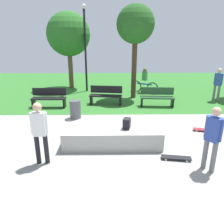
# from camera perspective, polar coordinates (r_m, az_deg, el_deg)

# --- Properties ---
(ground_plane) EXTENTS (28.00, 28.00, 0.00)m
(ground_plane) POSITION_cam_1_polar(r_m,az_deg,el_deg) (7.59, 3.60, -5.68)
(ground_plane) COLOR gray
(grass_lawn) EXTENTS (26.60, 12.02, 0.01)m
(grass_lawn) POSITION_cam_1_polar(r_m,az_deg,el_deg) (15.21, 1.35, 6.91)
(grass_lawn) COLOR #2D6B28
(grass_lawn) RESTS_ON ground_plane
(concrete_ledge) EXTENTS (2.97, 0.85, 0.55)m
(concrete_ledge) POSITION_cam_1_polar(r_m,az_deg,el_deg) (6.63, 0.12, -6.82)
(concrete_ledge) COLOR #A8A59E
(concrete_ledge) RESTS_ON ground_plane
(backpack_on_ledge) EXTENTS (0.27, 0.32, 0.32)m
(backpack_on_ledge) POSITION_cam_1_polar(r_m,az_deg,el_deg) (6.55, 3.90, -3.06)
(backpack_on_ledge) COLOR black
(backpack_on_ledge) RESTS_ON concrete_ledge
(skater_performing_trick) EXTENTS (0.43, 0.22, 1.68)m
(skater_performing_trick) POSITION_cam_1_polar(r_m,az_deg,el_deg) (5.75, -18.57, -4.33)
(skater_performing_trick) COLOR black
(skater_performing_trick) RESTS_ON ground_plane
(skater_watching) EXTENTS (0.36, 0.37, 1.66)m
(skater_watching) POSITION_cam_1_polar(r_m,az_deg,el_deg) (5.70, 25.07, -5.46)
(skater_watching) COLOR slate
(skater_watching) RESTS_ON ground_plane
(skateboard_by_ledge) EXTENTS (0.82, 0.32, 0.08)m
(skateboard_by_ledge) POSITION_cam_1_polar(r_m,az_deg,el_deg) (6.27, 16.59, -11.45)
(skateboard_by_ledge) COLOR black
(skateboard_by_ledge) RESTS_ON ground_plane
(skateboard_spare) EXTENTS (0.82, 0.40, 0.08)m
(skateboard_spare) POSITION_cam_1_polar(r_m,az_deg,el_deg) (8.39, 23.35, -4.33)
(skateboard_spare) COLOR #A5262D
(skateboard_spare) RESTS_ON ground_plane
(park_bench_near_path) EXTENTS (1.65, 0.69, 0.91)m
(park_bench_near_path) POSITION_cam_1_polar(r_m,az_deg,el_deg) (10.80, -1.62, 4.55)
(park_bench_near_path) COLOR black
(park_bench_near_path) RESTS_ON ground_plane
(park_bench_far_left) EXTENTS (1.63, 0.60, 0.91)m
(park_bench_far_left) POSITION_cam_1_polar(r_m,az_deg,el_deg) (10.69, 11.83, 4.00)
(park_bench_far_left) COLOR #1E4223
(park_bench_far_left) RESTS_ON ground_plane
(park_bench_far_right) EXTENTS (1.60, 0.48, 0.91)m
(park_bench_far_right) POSITION_cam_1_polar(r_m,az_deg,el_deg) (10.76, -16.31, 3.72)
(park_bench_far_right) COLOR black
(park_bench_far_right) RESTS_ON ground_plane
(tree_tall_oak) EXTENTS (1.94, 1.94, 4.82)m
(tree_tall_oak) POSITION_cam_1_polar(r_m,az_deg,el_deg) (11.87, 6.21, 21.77)
(tree_tall_oak) COLOR #42301E
(tree_tall_oak) RESTS_ON grass_lawn
(tree_young_birch) EXTENTS (2.70, 2.70, 4.76)m
(tree_young_birch) POSITION_cam_1_polar(r_m,az_deg,el_deg) (14.54, -11.41, 19.43)
(tree_young_birch) COLOR brown
(tree_young_birch) RESTS_ON grass_lawn
(lamp_post) EXTENTS (0.28, 0.28, 5.00)m
(lamp_post) POSITION_cam_1_polar(r_m,az_deg,el_deg) (13.49, -7.12, 17.98)
(lamp_post) COLOR black
(lamp_post) RESTS_ON ground_plane
(trash_bin) EXTENTS (0.44, 0.44, 0.76)m
(trash_bin) POSITION_cam_1_polar(r_m,az_deg,el_deg) (9.03, -9.68, 0.70)
(trash_bin) COLOR #4C4C51
(trash_bin) RESTS_ON ground_plane
(pedestrian_with_backpack) EXTENTS (0.45, 0.45, 1.72)m
(pedestrian_with_backpack) POSITION_cam_1_polar(r_m,az_deg,el_deg) (12.54, 26.27, 7.21)
(pedestrian_with_backpack) COLOR slate
(pedestrian_with_backpack) RESTS_ON ground_plane
(cyclist_on_bicycle) EXTENTS (1.54, 1.08, 1.52)m
(cyclist_on_bicycle) POSITION_cam_1_polar(r_m,az_deg,el_deg) (13.33, 8.55, 7.76)
(cyclist_on_bicycle) COLOR black
(cyclist_on_bicycle) RESTS_ON ground_plane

